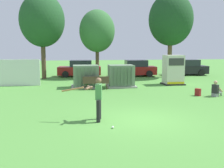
% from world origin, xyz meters
% --- Properties ---
extents(ground_plane, '(96.00, 96.00, 0.00)m').
position_xyz_m(ground_plane, '(0.00, 0.00, 0.00)').
color(ground_plane, '#51933D').
extents(fence_panel, '(4.80, 0.12, 2.00)m').
position_xyz_m(fence_panel, '(-7.60, 10.50, 1.00)').
color(fence_panel, white).
rests_on(fence_panel, ground).
extents(transformer_west, '(2.10, 1.70, 1.62)m').
position_xyz_m(transformer_west, '(-1.79, 9.01, 0.79)').
color(transformer_west, '#9E9B93').
rests_on(transformer_west, ground).
extents(transformer_mid_west, '(2.10, 1.70, 1.62)m').
position_xyz_m(transformer_mid_west, '(0.79, 8.87, 0.79)').
color(transformer_mid_west, '#9E9B93').
rests_on(transformer_mid_west, ground).
extents(generator_enclosure, '(1.60, 1.40, 2.30)m').
position_xyz_m(generator_enclosure, '(5.05, 9.49, 1.14)').
color(generator_enclosure, '#262626').
rests_on(generator_enclosure, ground).
extents(park_bench, '(1.82, 0.52, 0.92)m').
position_xyz_m(park_bench, '(-1.15, 7.92, 0.54)').
color(park_bench, '#4C3828').
rests_on(park_bench, ground).
extents(batter, '(1.62, 0.74, 1.74)m').
position_xyz_m(batter, '(-1.77, 0.21, 0.98)').
color(batter, black).
rests_on(batter, ground).
extents(sports_ball, '(0.09, 0.09, 0.09)m').
position_xyz_m(sports_ball, '(-1.31, -0.90, 0.04)').
color(sports_ball, white).
rests_on(sports_ball, ground).
extents(seated_spectator, '(0.79, 0.67, 0.96)m').
position_xyz_m(seated_spectator, '(5.73, 4.34, 0.38)').
color(seated_spectator, gray).
rests_on(seated_spectator, ground).
extents(backpack, '(0.36, 0.38, 0.44)m').
position_xyz_m(backpack, '(4.76, 4.69, 0.21)').
color(backpack, maroon).
rests_on(backpack, ground).
extents(tree_left, '(4.03, 4.03, 7.69)m').
position_xyz_m(tree_left, '(-5.35, 14.79, 5.28)').
color(tree_left, brown).
rests_on(tree_left, ground).
extents(tree_center_left, '(3.35, 3.35, 6.41)m').
position_xyz_m(tree_center_left, '(-0.37, 15.20, 4.40)').
color(tree_center_left, brown).
rests_on(tree_center_left, ground).
extents(tree_center_right, '(4.20, 4.20, 8.02)m').
position_xyz_m(tree_center_right, '(6.62, 14.46, 5.50)').
color(tree_center_right, brown).
rests_on(tree_center_right, ground).
extents(parked_car_leftmost, '(4.35, 2.24, 1.62)m').
position_xyz_m(parked_car_leftmost, '(-8.04, 16.21, 0.75)').
color(parked_car_leftmost, silver).
rests_on(parked_car_leftmost, ground).
extents(parked_car_left_of_center, '(4.33, 2.19, 1.62)m').
position_xyz_m(parked_car_left_of_center, '(-2.01, 16.24, 0.75)').
color(parked_car_left_of_center, maroon).
rests_on(parked_car_left_of_center, ground).
extents(parked_car_right_of_center, '(4.23, 1.98, 1.62)m').
position_xyz_m(parked_car_right_of_center, '(3.47, 15.68, 0.75)').
color(parked_car_right_of_center, maroon).
rests_on(parked_car_right_of_center, ground).
extents(parked_car_rightmost, '(4.31, 2.15, 1.62)m').
position_xyz_m(parked_car_rightmost, '(9.06, 15.88, 0.75)').
color(parked_car_rightmost, black).
rests_on(parked_car_rightmost, ground).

